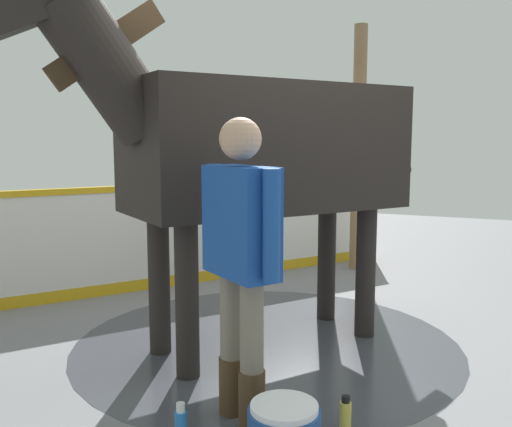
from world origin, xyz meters
TOP-DOWN VIEW (x-y plane):
  - ground_plane at (0.00, 0.00)m, footprint 16.00×16.00m
  - wet_patch at (-0.08, 0.23)m, footprint 3.01×3.01m
  - barrier_wall at (1.11, 1.87)m, footprint 4.83×3.56m
  - roof_post_far at (2.73, 0.17)m, footprint 0.16×0.16m
  - horse at (-0.19, 0.31)m, footprint 2.94×2.28m
  - handler at (-1.28, -0.09)m, footprint 0.46×0.58m
  - bottle_shampoo at (-1.16, -0.67)m, footprint 0.07×0.07m

SIDE VIEW (x-z plane):
  - ground_plane at x=0.00m, z-range -0.02..0.00m
  - wet_patch at x=-0.08m, z-range 0.00..0.00m
  - bottle_shampoo at x=-1.16m, z-range -0.01..0.20m
  - barrier_wall at x=1.11m, z-range -0.04..1.08m
  - handler at x=-1.28m, z-range 0.14..1.86m
  - roof_post_far at x=2.73m, z-range 0.00..2.94m
  - horse at x=-0.19m, z-range 0.19..2.91m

